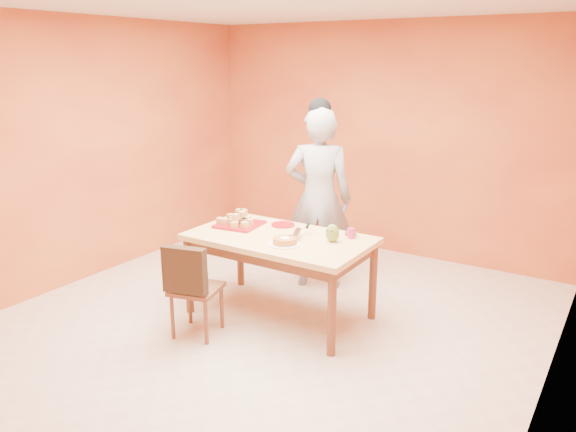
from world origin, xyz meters
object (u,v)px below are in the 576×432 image
Objects in this scene: person at (319,199)px; egg_ornament at (332,233)px; sponge_cake at (285,241)px; red_dinner_plate at (283,225)px; dining_chair at (195,287)px; magenta_glass at (351,233)px; pastry_platter at (239,224)px; checker_tin at (351,234)px; dining_table at (280,246)px.

person reaches higher than egg_ornament.
egg_ornament is at bearing 43.66° from sponge_cake.
person is 1.04m from sponge_cake.
red_dinner_plate is 0.57m from sponge_cake.
dining_chair is at bearing -129.79° from egg_ornament.
dining_chair is 1.41m from magenta_glass.
person is 9.03× the size of sponge_cake.
sponge_cake is (0.66, -0.24, 0.02)m from pastry_platter.
person is 0.88m from pastry_platter.
magenta_glass is at bearing 49.57° from sponge_cake.
egg_ornament is 1.55× the size of checker_tin.
person is at bearing 139.33° from magenta_glass.
dining_table is at bearing 133.63° from sponge_cake.
sponge_cake is 2.28× the size of magenta_glass.
person is 0.84m from magenta_glass.
red_dinner_plate is 1.09× the size of sponge_cake.
magenta_glass is at bearing 26.76° from dining_table.
checker_tin reaches higher than red_dinner_plate.
egg_ornament is (0.54, -0.72, -0.08)m from person.
person is 18.26× the size of checker_tin.
checker_tin is at bearing 119.25° from magenta_glass.
dining_chair reaches higher than checker_tin.
magenta_glass reaches higher than red_dinner_plate.
checker_tin reaches higher than pastry_platter.
sponge_cake is (0.32, -0.47, 0.03)m from red_dinner_plate.
sponge_cake is (0.17, -0.18, 0.13)m from dining_table.
dining_table is 7.89× the size of sponge_cake.
dining_chair reaches higher than red_dinner_plate.
egg_ornament is at bearing 28.48° from dining_chair.
dining_chair is at bearing -134.46° from magenta_glass.
red_dinner_plate is (0.24, 0.98, 0.33)m from dining_chair.
person is 11.80× the size of egg_ornament.
checker_tin is at bearing 117.36° from person.
red_dinner_plate is (-0.08, -0.54, -0.15)m from person.
sponge_cake is (0.24, -1.00, -0.12)m from person.
egg_ornament reaches higher than pastry_platter.
egg_ornament reaches higher than checker_tin.
magenta_glass is at bearing 11.59° from pastry_platter.
pastry_platter is at bearing -168.41° from magenta_glass.
dining_table is 0.28m from sponge_cake.
magenta_glass is (0.63, -0.54, -0.11)m from person.
egg_ornament is (0.30, 0.29, 0.04)m from sponge_cake.
sponge_cake is (0.56, 0.51, 0.36)m from dining_chair.
red_dinner_plate is (0.34, 0.22, -0.00)m from pastry_platter.
checker_tin is (0.59, -0.48, -0.14)m from person.
red_dinner_plate is at bearing 61.72° from dining_chair.
egg_ornament is at bearing 13.03° from dining_table.
red_dinner_plate is at bearing 124.36° from sponge_cake.
magenta_glass is at bearing 69.41° from egg_ornament.
dining_table is 0.51m from pastry_platter.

